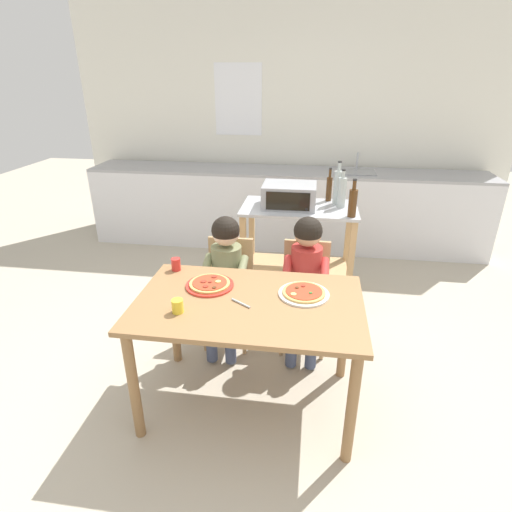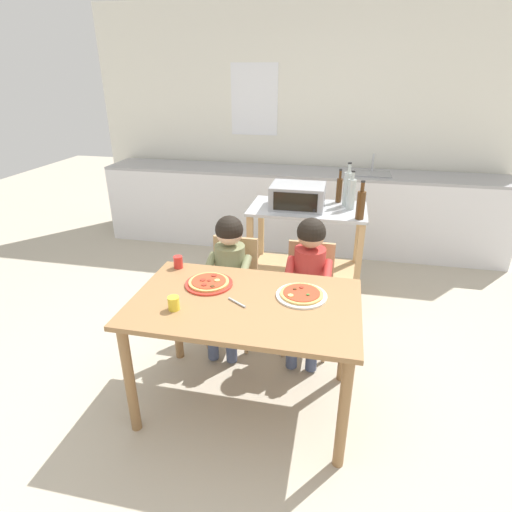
{
  "view_description": "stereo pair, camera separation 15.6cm",
  "coord_description": "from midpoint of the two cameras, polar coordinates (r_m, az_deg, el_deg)",
  "views": [
    {
      "loc": [
        0.33,
        -2.01,
        1.96
      ],
      "look_at": [
        0.0,
        0.3,
        0.91
      ],
      "focal_mm": 28.76,
      "sensor_mm": 36.0,
      "label": 1
    },
    {
      "loc": [
        0.49,
        -1.98,
        1.96
      ],
      "look_at": [
        0.0,
        0.3,
        0.91
      ],
      "focal_mm": 28.76,
      "sensor_mm": 36.0,
      "label": 2
    }
  ],
  "objects": [
    {
      "name": "ground_plane",
      "position": [
        3.8,
        4.14,
        -6.84
      ],
      "size": [
        12.29,
        12.29,
        0.0
      ],
      "primitive_type": "plane",
      "color": "#B7AD99"
    },
    {
      "name": "back_wall_tiled",
      "position": [
        5.18,
        7.76,
        17.37
      ],
      "size": [
        5.13,
        0.13,
        2.7
      ],
      "color": "white",
      "rests_on": "ground"
    },
    {
      "name": "kitchen_counter",
      "position": [
        4.97,
        6.81,
        6.55
      ],
      "size": [
        4.62,
        0.6,
        1.11
      ],
      "color": "silver",
      "rests_on": "ground"
    },
    {
      "name": "kitchen_island_cart",
      "position": [
        3.66,
        8.2,
        2.16
      ],
      "size": [
        0.99,
        0.56,
        0.9
      ],
      "color": "#B7BABF",
      "rests_on": "ground"
    },
    {
      "name": "toaster_oven",
      "position": [
        3.53,
        7.1,
        8.24
      ],
      "size": [
        0.45,
        0.36,
        0.2
      ],
      "color": "#999BA0",
      "rests_on": "kitchen_island_cart"
    },
    {
      "name": "bottle_dark_olive_oil",
      "position": [
        3.55,
        14.34,
        8.39
      ],
      "size": [
        0.07,
        0.07,
        0.33
      ],
      "color": "#ADB7B2",
      "rests_on": "kitchen_island_cart"
    },
    {
      "name": "bottle_brown_beer",
      "position": [
        3.64,
        13.84,
        9.11
      ],
      "size": [
        0.07,
        0.07,
        0.37
      ],
      "color": "#ADB7B2",
      "rests_on": "kitchen_island_cart"
    },
    {
      "name": "bottle_slim_sauce",
      "position": [
        3.33,
        15.68,
        6.97
      ],
      "size": [
        0.07,
        0.07,
        0.31
      ],
      "color": "#4C2D14",
      "rests_on": "kitchen_island_cart"
    },
    {
      "name": "bottle_clear_vinegar",
      "position": [
        3.73,
        12.68,
        9.03
      ],
      "size": [
        0.05,
        0.05,
        0.29
      ],
      "color": "#4C2D14",
      "rests_on": "kitchen_island_cart"
    },
    {
      "name": "dining_table",
      "position": [
        2.42,
        0.36,
        -8.47
      ],
      "size": [
        1.31,
        0.82,
        0.76
      ],
      "color": "olive",
      "rests_on": "ground"
    },
    {
      "name": "dining_chair_left",
      "position": [
        3.14,
        -1.81,
        -3.8
      ],
      "size": [
        0.36,
        0.36,
        0.81
      ],
      "color": "tan",
      "rests_on": "ground"
    },
    {
      "name": "dining_chair_right",
      "position": [
        3.09,
        8.76,
        -4.6
      ],
      "size": [
        0.36,
        0.36,
        0.81
      ],
      "color": "tan",
      "rests_on": "ground"
    },
    {
      "name": "child_in_olive_shirt",
      "position": [
        2.95,
        -2.4,
        -1.6
      ],
      "size": [
        0.32,
        0.42,
        1.02
      ],
      "color": "#424C6B",
      "rests_on": "ground"
    },
    {
      "name": "child_in_red_shirt",
      "position": [
        2.89,
        8.85,
        -2.26
      ],
      "size": [
        0.32,
        0.42,
        1.04
      ],
      "color": "#424C6B",
      "rests_on": "ground"
    },
    {
      "name": "pizza_plate_red_rimmed",
      "position": [
        2.54,
        -4.82,
        -3.76
      ],
      "size": [
        0.29,
        0.29,
        0.03
      ],
      "color": "red",
      "rests_on": "dining_table"
    },
    {
      "name": "pizza_plate_white",
      "position": [
        2.43,
        8.18,
        -5.36
      ],
      "size": [
        0.3,
        0.3,
        0.03
      ],
      "color": "white",
      "rests_on": "dining_table"
    },
    {
      "name": "drinking_cup_yellow",
      "position": [
        2.3,
        -9.47,
        -6.53
      ],
      "size": [
        0.06,
        0.06,
        0.08
      ],
      "primitive_type": "cylinder",
      "color": "yellow",
      "rests_on": "dining_table"
    },
    {
      "name": "drinking_cup_red",
      "position": [
        2.77,
        -9.2,
        -0.86
      ],
      "size": [
        0.06,
        0.06,
        0.08
      ],
      "primitive_type": "cylinder",
      "color": "red",
      "rests_on": "dining_table"
    },
    {
      "name": "serving_spoon",
      "position": [
        2.34,
        -0.74,
        -6.53
      ],
      "size": [
        0.12,
        0.09,
        0.01
      ],
      "primitive_type": "cylinder",
      "rotation": [
        0.0,
        1.57,
        2.56
      ],
      "color": "#B7BABF",
      "rests_on": "dining_table"
    }
  ]
}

